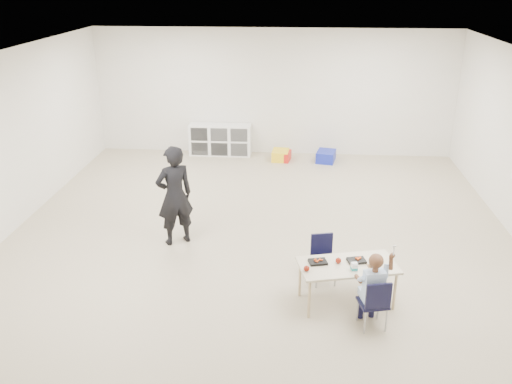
# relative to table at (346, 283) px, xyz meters

# --- Properties ---
(room) EXTENTS (9.00, 9.02, 2.80)m
(room) POSITION_rel_table_xyz_m (-1.22, 1.57, 1.12)
(room) COLOR #BCAE91
(room) RESTS_ON ground
(table) EXTENTS (1.31, 0.87, 0.55)m
(table) POSITION_rel_table_xyz_m (0.00, 0.00, 0.00)
(table) COLOR beige
(table) RESTS_ON ground
(chair_near) EXTENTS (0.38, 0.37, 0.66)m
(chair_near) POSITION_rel_table_xyz_m (0.27, -0.47, 0.05)
(chair_near) COLOR black
(chair_near) RESTS_ON ground
(chair_far) EXTENTS (0.38, 0.37, 0.66)m
(chair_far) POSITION_rel_table_xyz_m (-0.27, 0.47, 0.05)
(chair_far) COLOR black
(chair_far) RESTS_ON ground
(child) EXTENTS (0.53, 0.53, 1.04)m
(child) POSITION_rel_table_xyz_m (0.27, -0.47, 0.24)
(child) COLOR #BCDEFF
(child) RESTS_ON chair_near
(lunch_tray_near) EXTENTS (0.25, 0.21, 0.03)m
(lunch_tray_near) POSITION_rel_table_xyz_m (0.11, 0.08, 0.29)
(lunch_tray_near) COLOR black
(lunch_tray_near) RESTS_ON table
(lunch_tray_far) EXTENTS (0.25, 0.21, 0.03)m
(lunch_tray_far) POSITION_rel_table_xyz_m (-0.37, 0.01, 0.29)
(lunch_tray_far) COLOR black
(lunch_tray_far) RESTS_ON table
(milk_carton) EXTENTS (0.08, 0.08, 0.10)m
(milk_carton) POSITION_rel_table_xyz_m (0.06, -0.14, 0.32)
(milk_carton) COLOR white
(milk_carton) RESTS_ON table
(bread_roll) EXTENTS (0.09, 0.09, 0.07)m
(bread_roll) POSITION_rel_table_xyz_m (0.30, -0.03, 0.31)
(bread_roll) COLOR #B6854B
(bread_roll) RESTS_ON table
(apple_near) EXTENTS (0.07, 0.07, 0.07)m
(apple_near) POSITION_rel_table_xyz_m (-0.12, 0.02, 0.31)
(apple_near) COLOR maroon
(apple_near) RESTS_ON table
(apple_far) EXTENTS (0.07, 0.07, 0.07)m
(apple_far) POSITION_rel_table_xyz_m (-0.51, -0.20, 0.31)
(apple_far) COLOR maroon
(apple_far) RESTS_ON table
(cubby_shelf) EXTENTS (1.40, 0.40, 0.70)m
(cubby_shelf) POSITION_rel_table_xyz_m (-2.42, 5.85, 0.07)
(cubby_shelf) COLOR white
(cubby_shelf) RESTS_ON ground
(adult) EXTENTS (0.68, 0.62, 1.56)m
(adult) POSITION_rel_table_xyz_m (-2.48, 1.47, 0.50)
(adult) COLOR black
(adult) RESTS_ON ground
(bin_red) EXTENTS (0.38, 0.46, 0.20)m
(bin_red) POSITION_rel_table_xyz_m (-0.98, 5.53, -0.18)
(bin_red) COLOR red
(bin_red) RESTS_ON ground
(bin_yellow) EXTENTS (0.39, 0.48, 0.22)m
(bin_yellow) POSITION_rel_table_xyz_m (-1.03, 5.55, -0.17)
(bin_yellow) COLOR yellow
(bin_yellow) RESTS_ON ground
(bin_blue) EXTENTS (0.47, 0.55, 0.24)m
(bin_blue) POSITION_rel_table_xyz_m (-0.02, 5.53, -0.16)
(bin_blue) COLOR #1623A5
(bin_blue) RESTS_ON ground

